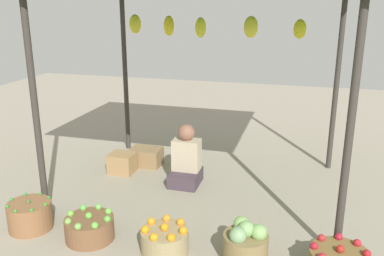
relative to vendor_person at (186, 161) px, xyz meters
The scene contains 9 objects.
ground_plane 0.40m from the vendor_person, 14.65° to the right, with size 14.00×14.00×0.00m, color gray.
market_stall_structure 1.88m from the vendor_person, 13.48° to the right, with size 3.34×2.51×2.33m.
vendor_person is the anchor object (origin of this frame).
basket_green_chilies 1.94m from the vendor_person, 129.36° to the right, with size 0.44×0.44×0.32m.
basket_green_apples 1.61m from the vendor_person, 109.80° to the right, with size 0.48×0.48×0.28m.
basket_oranges 1.55m from the vendor_person, 80.99° to the right, with size 0.45×0.45×0.30m.
basket_cabbages 1.78m from the vendor_person, 56.35° to the right, with size 0.40×0.40×0.41m.
wooden_crate_near_vendor 0.87m from the vendor_person, 148.81° to the left, with size 0.44×0.32×0.25m, color olive.
wooden_crate_stacked_rear 0.96m from the vendor_person, behind, with size 0.33×0.30×0.27m, color #A17B4E.
Camera 1 is at (1.14, -4.66, 2.25)m, focal length 39.13 mm.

